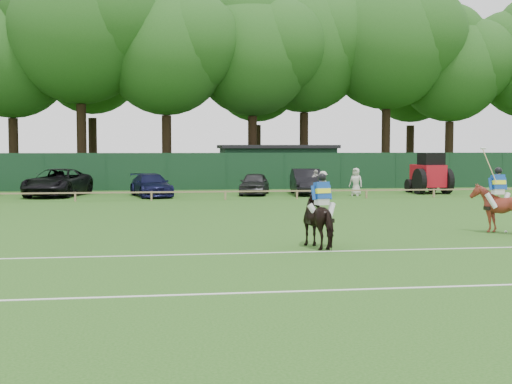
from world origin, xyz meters
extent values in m
plane|color=#1E4C14|center=(0.00, 0.00, 0.00)|extent=(160.00, 160.00, 0.00)
imported|color=black|center=(1.93, -0.20, 0.77)|extent=(1.31, 1.99, 1.55)
imported|color=maroon|center=(8.54, 2.17, 0.82)|extent=(1.35, 1.51, 1.64)
imported|color=black|center=(-8.49, 22.20, 0.80)|extent=(3.92, 6.25, 1.61)
imported|color=#111337|center=(-3.03, 21.04, 0.66)|extent=(2.83, 4.88, 1.33)
imported|color=#2A2A2C|center=(3.15, 21.75, 0.68)|extent=(2.49, 4.24, 1.35)
imported|color=black|center=(6.31, 21.50, 0.78)|extent=(2.15, 4.89, 1.56)
imported|color=beige|center=(6.91, 19.73, 0.74)|extent=(1.09, 0.86, 1.48)
imported|color=beige|center=(6.66, 20.58, 0.77)|extent=(0.98, 0.72, 1.55)
imported|color=beige|center=(8.97, 19.97, 0.83)|extent=(0.96, 0.91, 1.65)
cube|color=silver|center=(1.93, -0.20, 1.32)|extent=(0.42, 0.35, 0.18)
cube|color=#1745A6|center=(1.93, -0.20, 1.64)|extent=(0.47, 0.40, 0.51)
cube|color=#FBFF28|center=(1.93, -0.20, 1.62)|extent=(0.49, 0.39, 0.18)
sphere|color=black|center=(1.93, -0.20, 2.01)|extent=(0.25, 0.25, 0.25)
cylinder|color=silver|center=(2.19, -0.18, 1.02)|extent=(0.40, 0.42, 0.59)
cylinder|color=silver|center=(1.69, -0.32, 1.02)|extent=(0.45, 0.30, 0.59)
cube|color=silver|center=(8.54, 2.17, 1.39)|extent=(0.36, 0.27, 0.18)
cube|color=#1745A6|center=(8.54, 2.17, 1.71)|extent=(0.41, 0.31, 0.51)
cube|color=#FBFF28|center=(8.54, 2.17, 1.69)|extent=(0.44, 0.29, 0.18)
sphere|color=black|center=(8.54, 2.17, 2.08)|extent=(0.25, 0.25, 0.25)
cylinder|color=silver|center=(8.80, 2.12, 1.09)|extent=(0.42, 0.34, 0.59)
cylinder|color=silver|center=(8.28, 2.11, 1.09)|extent=(0.42, 0.33, 0.59)
cylinder|color=tan|center=(8.24, 2.21, 2.26)|extent=(0.29, 0.57, 1.17)
sphere|color=silver|center=(8.85, 2.14, 0.04)|extent=(0.09, 0.09, 0.09)
cube|color=silver|center=(0.00, -6.00, 0.01)|extent=(60.00, 0.10, 0.01)
cube|color=silver|center=(0.00, -1.00, 0.01)|extent=(60.00, 0.10, 0.01)
cube|color=#997F5B|center=(0.00, 18.00, 0.45)|extent=(62.00, 0.08, 0.08)
cube|color=#14351E|center=(0.00, 27.00, 1.25)|extent=(92.00, 0.04, 2.50)
cube|color=#14331E|center=(6.00, 30.00, 1.40)|extent=(8.00, 4.00, 2.80)
cube|color=black|center=(6.00, 30.00, 2.92)|extent=(8.40, 4.40, 0.24)
cube|color=#B5101E|center=(14.08, 21.50, 1.10)|extent=(1.46, 2.57, 1.37)
cube|color=black|center=(14.10, 21.08, 2.05)|extent=(1.31, 1.41, 0.95)
cylinder|color=black|center=(13.22, 20.73, 0.79)|extent=(0.38, 1.59, 1.58)
cylinder|color=black|center=(15.00, 20.80, 0.79)|extent=(0.38, 1.59, 1.58)
cylinder|color=black|center=(13.25, 22.52, 0.42)|extent=(0.35, 0.85, 0.84)
cylinder|color=black|center=(14.83, 22.58, 0.42)|extent=(0.35, 0.85, 0.84)
camera|label=1|loc=(-2.75, -19.17, 2.86)|focal=48.00mm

